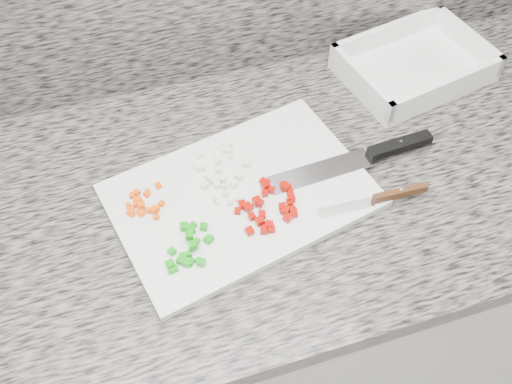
{
  "coord_description": "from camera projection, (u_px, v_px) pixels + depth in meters",
  "views": [
    {
      "loc": [
        -0.08,
        0.86,
        1.68
      ],
      "look_at": [
        0.09,
        1.4,
        0.93
      ],
      "focal_mm": 40.0,
      "sensor_mm": 36.0,
      "label": 1
    }
  ],
  "objects": [
    {
      "name": "chef_knife",
      "position": [
        373.0,
        154.0,
        1.01
      ],
      "size": [
        0.31,
        0.05,
        0.02
      ],
      "rotation": [
        0.0,
        0.0,
        0.06
      ],
      "color": "silver",
      "rests_on": "cutting_board"
    },
    {
      "name": "red_pepper_pile",
      "position": [
        269.0,
        206.0,
        0.94
      ],
      "size": [
        0.11,
        0.11,
        0.02
      ],
      "color": "#A00A02",
      "rests_on": "cutting_board"
    },
    {
      "name": "cabinet",
      "position": [
        213.0,
        316.0,
        1.35
      ],
      "size": [
        3.92,
        0.62,
        0.86
      ],
      "primitive_type": "cube",
      "color": "white",
      "rests_on": "ground"
    },
    {
      "name": "green_pepper_pile",
      "position": [
        189.0,
        246.0,
        0.89
      ],
      "size": [
        0.08,
        0.09,
        0.02
      ],
      "color": "#0D910E",
      "rests_on": "cutting_board"
    },
    {
      "name": "carrot_pile",
      "position": [
        143.0,
        204.0,
        0.94
      ],
      "size": [
        0.07,
        0.07,
        0.02
      ],
      "color": "#F64F05",
      "rests_on": "cutting_board"
    },
    {
      "name": "cutting_board",
      "position": [
        241.0,
        195.0,
        0.97
      ],
      "size": [
        0.47,
        0.37,
        0.01
      ],
      "primitive_type": "cube",
      "rotation": [
        0.0,
        0.0,
        0.22
      ],
      "color": "silver",
      "rests_on": "countertop"
    },
    {
      "name": "paring_knife",
      "position": [
        386.0,
        197.0,
        0.95
      ],
      "size": [
        0.19,
        0.02,
        0.02
      ],
      "rotation": [
        0.0,
        0.0,
        -0.03
      ],
      "color": "silver",
      "rests_on": "cutting_board"
    },
    {
      "name": "onion_pile",
      "position": [
        220.0,
        167.0,
        0.99
      ],
      "size": [
        0.1,
        0.1,
        0.02
      ],
      "color": "silver",
      "rests_on": "cutting_board"
    },
    {
      "name": "tray",
      "position": [
        414.0,
        66.0,
        1.15
      ],
      "size": [
        0.31,
        0.25,
        0.06
      ],
      "rotation": [
        0.0,
        0.0,
        0.2
      ],
      "color": "white",
      "rests_on": "countertop"
    },
    {
      "name": "countertop",
      "position": [
        197.0,
        205.0,
        0.99
      ],
      "size": [
        3.96,
        0.64,
        0.04
      ],
      "primitive_type": "cube",
      "color": "#635E57",
      "rests_on": "cabinet"
    },
    {
      "name": "garlic_pile",
      "position": [
        227.0,
        195.0,
        0.95
      ],
      "size": [
        0.05,
        0.05,
        0.01
      ],
      "color": "beige",
      "rests_on": "cutting_board"
    }
  ]
}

